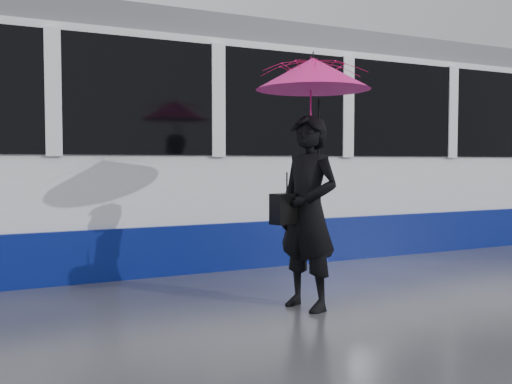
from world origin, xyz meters
TOP-DOWN VIEW (x-y plane):
  - ground at (0.00, 0.00)m, footprint 90.00×90.00m
  - rails at (0.00, 2.50)m, footprint 34.00×1.51m
  - tram at (1.80, 2.50)m, footprint 26.00×2.56m
  - woman at (1.36, -0.85)m, footprint 0.63×0.78m
  - umbrella at (1.41, -0.85)m, footprint 1.38×1.38m
  - handbag at (1.14, -0.83)m, footprint 0.36×0.24m

SIDE VIEW (x-z plane):
  - ground at x=0.00m, z-range 0.00..0.00m
  - rails at x=0.00m, z-range 0.00..0.02m
  - woman at x=1.36m, z-range 0.00..1.86m
  - handbag at x=1.14m, z-range 0.74..1.21m
  - tram at x=1.80m, z-range -0.04..3.31m
  - umbrella at x=1.41m, z-range 1.41..2.67m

